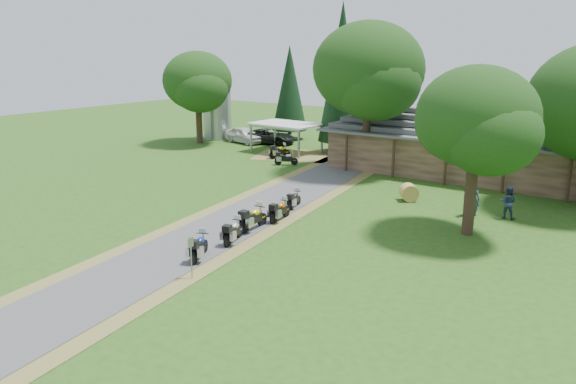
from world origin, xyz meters
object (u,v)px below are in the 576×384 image
Objects in this scene: car_dark_suv at (269,133)px; motorcycle_row_d at (280,209)px; silo at (217,110)px; motorcycle_carport_a at (280,151)px; motorcycle_row_b at (233,230)px; motorcycle_row_e at (294,199)px; hay_bale at (409,192)px; car_white_sedan at (244,133)px; motorcycle_carport_b at (286,158)px; motorcycle_row_a at (199,245)px; lodge at (467,142)px; carport at (286,138)px; motorcycle_row_c at (253,217)px.

motorcycle_row_d is at bearing -154.62° from car_dark_suv.
silo is 12.97m from motorcycle_carport_a.
silo is 3.30× the size of motorcycle_row_b.
hay_bale is (5.11, 5.54, -0.02)m from motorcycle_row_e.
motorcycle_row_d is 1.72× the size of hay_bale.
motorcycle_row_b is 7.02m from motorcycle_row_e.
car_white_sedan is 3.53× the size of motorcycle_carport_b.
motorcycle_carport_a is at bearing 104.48° from motorcycle_carport_b.
car_white_sedan is 5.62× the size of hay_bale.
motorcycle_carport_a is (-11.18, 21.78, 0.01)m from motorcycle_row_a.
motorcycle_carport_a is (-15.44, -3.22, -1.79)m from lodge.
car_dark_suv is at bearing 149.42° from carport.
lodge reaches higher than car_dark_suv.
lodge reaches higher than motorcycle_carport_a.
car_dark_suv is 3.15× the size of motorcycle_row_b.
motorcycle_row_b is at bearing -101.15° from lodge.
motorcycle_row_e is 0.96× the size of motorcycle_carport_b.
car_dark_suv is at bearing 102.87° from motorcycle_carport_b.
motorcycle_row_b is 19.22m from motorcycle_carport_b.
motorcycle_row_e is at bearing -84.51° from motorcycle_carport_b.
motorcycle_row_c reaches higher than motorcycle_row_e.
motorcycle_row_c is (22.33, -21.95, -2.35)m from silo.
motorcycle_row_e reaches higher than hay_bale.
motorcycle_row_d is at bearing -13.11° from motorcycle_row_b.
motorcycle_row_b is 22.11m from motorcycle_carport_a.
motorcycle_row_c is at bearing -55.96° from carport.
car_dark_suv is (2.36, 1.02, 0.10)m from car_white_sedan.
motorcycle_carport_a reaches higher than hay_bale.
motorcycle_row_b is (22.77, -24.11, -2.43)m from silo.
motorcycle_row_e is (15.27, -17.67, -0.56)m from car_dark_suv.
motorcycle_row_c reaches higher than motorcycle_row_a.
motorcycle_row_e is at bearing -7.87° from motorcycle_row_b.
silo reaches higher than car_dark_suv.
motorcycle_row_e is (17.63, -16.66, -0.45)m from car_white_sedan.
car_white_sedan is at bearing 37.19° from motorcycle_row_d.
lodge is 10.10m from hay_bale.
car_white_sedan reaches higher than motorcycle_row_a.
hay_bale is at bearing -40.00° from motorcycle_row_a.
silo reaches higher than motorcycle_row_d.
silo is 3.20× the size of motorcycle_carport_a.
motorcycle_carport_b is (7.50, -7.54, -0.53)m from car_dark_suv.
hay_bale is at bearing -51.62° from motorcycle_carport_b.
motorcycle_carport_b is (-8.56, 12.72, -0.05)m from motorcycle_row_d.
motorcycle_row_d is 2.71m from motorcycle_row_e.
motorcycle_row_b is 2.20m from motorcycle_row_c.
motorcycle_row_c is at bearing 168.63° from motorcycle_row_d.
hay_bale is (16.27, -9.39, -0.81)m from carport.
motorcycle_carport_a is 1.76× the size of hay_bale.
carport is 27.44m from motorcycle_row_a.
motorcycle_row_a reaches higher than motorcycle_row_d.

